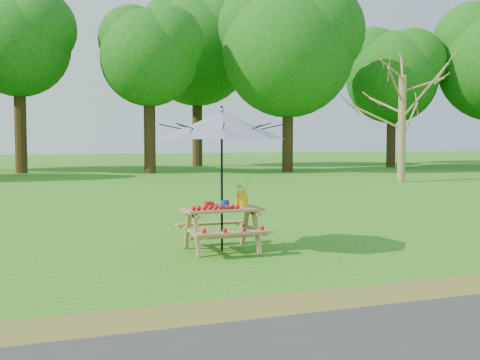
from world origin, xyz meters
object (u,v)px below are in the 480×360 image
object	(u,v)px
bare_tree	(404,31)
patio_umbrella	(222,125)
flower_bucket	(242,193)
picnic_table	(222,230)

from	to	relation	value
bare_tree	patio_umbrella	distance (m)	16.86
bare_tree	flower_bucket	xyz separation A→B (m)	(-11.16, -11.60, -5.11)
bare_tree	flower_bucket	world-z (taller)	bare_tree
bare_tree	patio_umbrella	bearing A→B (deg)	-134.69
picnic_table	bare_tree	bearing A→B (deg)	45.31
bare_tree	flower_bucket	distance (m)	16.89
flower_bucket	picnic_table	bearing A→B (deg)	-173.77
bare_tree	picnic_table	distance (m)	17.32
patio_umbrella	picnic_table	bearing A→B (deg)	-95.19
bare_tree	patio_umbrella	size ratio (longest dim) A/B	4.09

